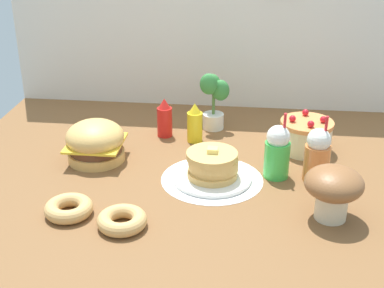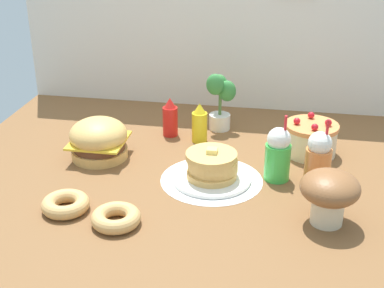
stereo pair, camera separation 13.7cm
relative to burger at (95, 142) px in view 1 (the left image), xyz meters
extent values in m
cube|color=brown|center=(0.49, -0.13, -0.10)|extent=(2.36, 1.89, 0.02)
cube|color=silver|center=(0.49, 0.81, 0.42)|extent=(2.36, 0.03, 1.04)
cylinder|color=white|center=(0.57, -0.14, -0.09)|extent=(0.46, 0.46, 0.00)
cylinder|color=#DBA859|center=(0.00, 0.00, -0.07)|extent=(0.27, 0.27, 0.05)
cylinder|color=#59331E|center=(0.00, 0.00, -0.03)|extent=(0.25, 0.25, 0.04)
cube|color=yellow|center=(0.00, 0.00, -0.01)|extent=(0.26, 0.26, 0.01)
ellipsoid|color=#E5B260|center=(0.00, 0.00, 0.03)|extent=(0.28, 0.28, 0.16)
cylinder|color=white|center=(0.57, -0.14, -0.08)|extent=(0.36, 0.36, 0.02)
cylinder|color=#E0AD5B|center=(0.57, -0.14, -0.06)|extent=(0.22, 0.22, 0.03)
cylinder|color=#E0AD5B|center=(0.57, -0.14, -0.03)|extent=(0.22, 0.22, 0.03)
cylinder|color=#E0AD5B|center=(0.57, -0.14, 0.00)|extent=(0.22, 0.22, 0.03)
cylinder|color=#E0AD5B|center=(0.57, -0.14, 0.03)|extent=(0.23, 0.23, 0.03)
cube|color=#F7E072|center=(0.57, -0.14, 0.05)|extent=(0.05, 0.05, 0.02)
cylinder|color=beige|center=(1.01, 0.22, -0.03)|extent=(0.25, 0.25, 0.14)
cylinder|color=#EA8C4C|center=(1.01, 0.22, 0.05)|extent=(0.26, 0.26, 0.02)
sphere|color=red|center=(1.08, 0.21, 0.08)|extent=(0.03, 0.03, 0.03)
sphere|color=red|center=(1.00, 0.30, 0.08)|extent=(0.03, 0.03, 0.03)
sphere|color=red|center=(0.93, 0.21, 0.08)|extent=(0.03, 0.03, 0.03)
sphere|color=red|center=(1.02, 0.15, 0.08)|extent=(0.03, 0.03, 0.03)
cylinder|color=red|center=(0.28, 0.32, -0.02)|extent=(0.08, 0.08, 0.16)
cone|color=red|center=(0.28, 0.32, 0.09)|extent=(0.06, 0.06, 0.05)
cylinder|color=yellow|center=(0.45, 0.27, -0.02)|extent=(0.08, 0.08, 0.16)
cone|color=yellow|center=(0.45, 0.27, 0.09)|extent=(0.06, 0.06, 0.05)
cylinder|color=green|center=(0.85, -0.07, -0.01)|extent=(0.11, 0.11, 0.17)
sphere|color=white|center=(0.85, -0.07, 0.10)|extent=(0.10, 0.10, 0.10)
cylinder|color=red|center=(0.88, -0.07, 0.13)|extent=(0.01, 0.04, 0.17)
cylinder|color=orange|center=(1.03, -0.09, -0.01)|extent=(0.11, 0.11, 0.17)
sphere|color=white|center=(1.03, -0.09, 0.10)|extent=(0.10, 0.10, 0.10)
cylinder|color=red|center=(1.05, -0.09, 0.13)|extent=(0.01, 0.04, 0.17)
torus|color=tan|center=(0.02, -0.49, -0.07)|extent=(0.19, 0.19, 0.06)
torus|color=pink|center=(0.02, -0.49, -0.06)|extent=(0.19, 0.19, 0.05)
torus|color=tan|center=(0.26, -0.55, -0.07)|extent=(0.19, 0.19, 0.06)
torus|color=#D89ED8|center=(0.26, -0.55, -0.06)|extent=(0.19, 0.19, 0.05)
cylinder|color=white|center=(0.53, 0.45, -0.05)|extent=(0.11, 0.11, 0.08)
cylinder|color=#4C7238|center=(0.53, 0.45, 0.06)|extent=(0.02, 0.02, 0.15)
ellipsoid|color=#38843D|center=(0.57, 0.45, 0.12)|extent=(0.09, 0.06, 0.11)
ellipsoid|color=#38843D|center=(0.52, 0.48, 0.15)|extent=(0.09, 0.06, 0.11)
ellipsoid|color=#38843D|center=(0.50, 0.42, 0.17)|extent=(0.09, 0.06, 0.11)
cylinder|color=beige|center=(1.06, -0.40, -0.04)|extent=(0.13, 0.13, 0.10)
ellipsoid|color=brown|center=(1.06, -0.40, 0.06)|extent=(0.23, 0.23, 0.13)
camera|label=1|loc=(0.72, -2.26, 1.07)|focal=50.42mm
camera|label=2|loc=(0.85, -2.24, 1.07)|focal=50.42mm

